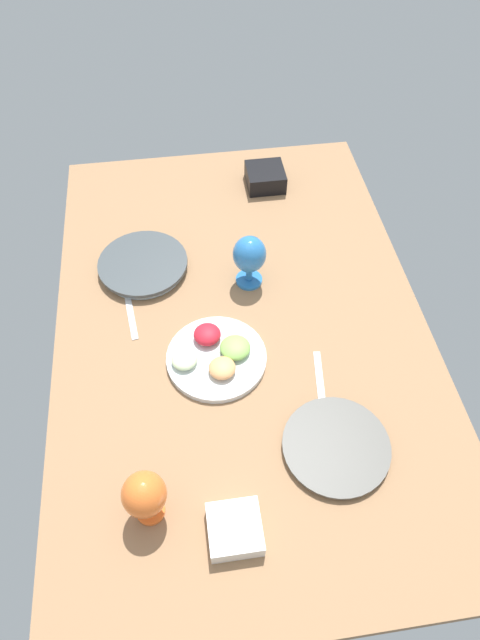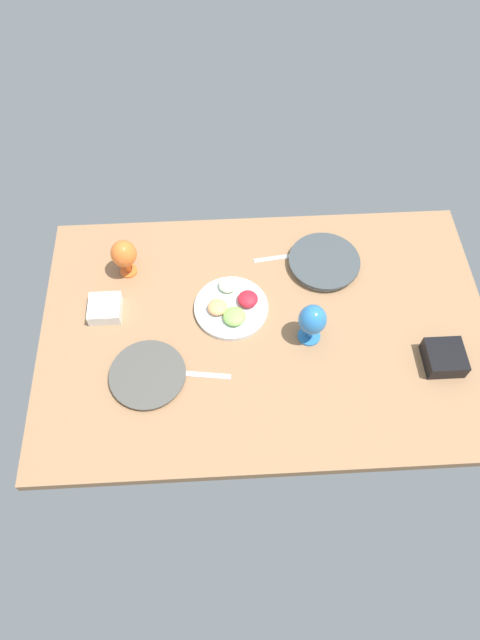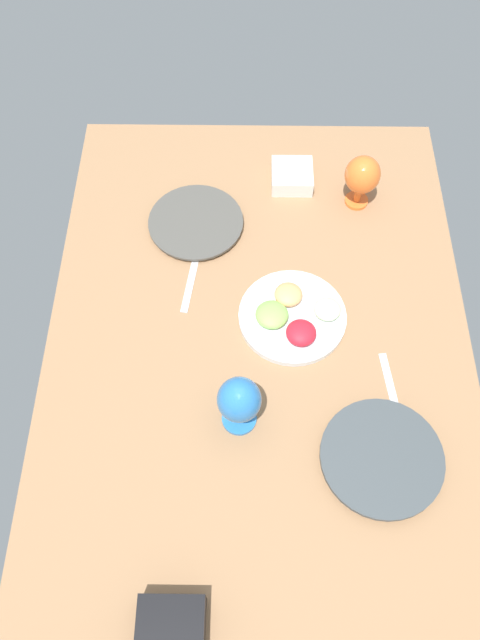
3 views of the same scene
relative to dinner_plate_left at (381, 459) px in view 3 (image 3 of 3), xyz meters
The scene contains 10 objects.
ground_plane 36.24cm from the dinner_plate_left, 47.70° to the left, with size 160.00×104.00×4.00cm, color #99704C.
dinner_plate_left is the anchor object (origin of this frame).
dinner_plate_right 78.69cm from the dinner_plate_left, 33.69° to the left, with size 25.85×25.85×1.98cm.
fruit_platter 40.31cm from the dinner_plate_left, 26.79° to the left, with size 26.81×26.81×5.50cm.
hurricane_glass_orange 74.85cm from the dinner_plate_left, ahead, with size 9.52×9.52×16.14cm.
hurricane_glass_blue 33.77cm from the dinner_plate_left, 73.16° to the left, with size 9.64×9.64×17.04cm.
square_bowl_black 55.74cm from the dinner_plate_left, 128.55° to the left, with size 12.86×12.86×6.37cm.
square_bowl_white 83.28cm from the dinner_plate_left, 11.85° to the left, with size 11.45×11.45×4.81cm.
fork_by_left_plate 18.17cm from the dinner_plate_left, 13.68° to the right, with size 18.00×1.80×0.60cm, color silver.
fork_by_right_plate 64.22cm from the dinner_plate_left, 43.54° to the left, with size 18.00×1.80×0.60cm, color silver.
Camera 3 is at (-67.13, 3.71, 135.40)cm, focal length 35.24 mm.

